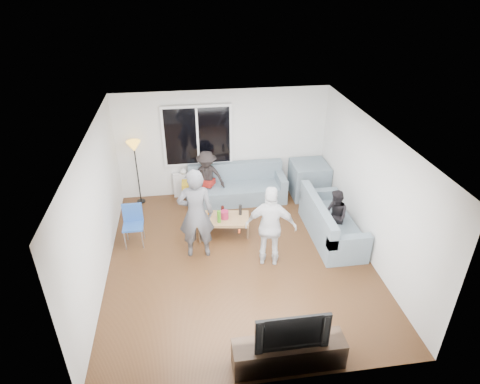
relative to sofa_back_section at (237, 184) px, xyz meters
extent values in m
cube|color=#56351C|center=(-0.27, -2.27, -0.45)|extent=(5.00, 5.50, 0.04)
cube|color=white|center=(-0.27, -2.27, 2.20)|extent=(5.00, 5.50, 0.04)
cube|color=silver|center=(-0.27, 0.50, 0.88)|extent=(5.00, 0.04, 2.60)
cube|color=silver|center=(-0.27, -5.04, 0.88)|extent=(5.00, 0.04, 2.60)
cube|color=silver|center=(-2.79, -2.27, 0.88)|extent=(0.04, 5.50, 2.60)
cube|color=silver|center=(2.25, -2.27, 0.88)|extent=(0.04, 5.50, 2.60)
cube|color=white|center=(-0.87, 0.42, 1.12)|extent=(1.62, 0.06, 1.47)
cube|color=black|center=(-0.87, 0.38, 1.12)|extent=(1.50, 0.02, 1.35)
cube|color=white|center=(-0.87, 0.37, 1.12)|extent=(0.05, 0.03, 1.35)
cube|color=silver|center=(-0.87, 0.38, -0.11)|extent=(1.30, 0.12, 0.62)
imported|color=#2A692E|center=(-0.64, 0.35, 0.36)|extent=(0.22, 0.19, 0.33)
imported|color=silver|center=(-1.26, 0.35, 0.28)|extent=(0.16, 0.16, 0.17)
cube|color=slate|center=(1.78, 0.00, 0.00)|extent=(0.85, 0.85, 0.85)
cube|color=#B9901B|center=(-1.13, -0.02, 0.09)|extent=(0.39, 0.34, 0.14)
cube|color=maroon|center=(-0.74, 0.06, 0.09)|extent=(0.46, 0.44, 0.13)
cube|color=#9A704A|center=(-0.50, -1.39, -0.22)|extent=(1.18, 0.75, 0.40)
cylinder|color=maroon|center=(-0.46, -1.41, 0.06)|extent=(0.17, 0.17, 0.17)
imported|color=#48484D|center=(-1.06, -2.01, 0.51)|extent=(0.70, 0.47, 1.86)
imported|color=silver|center=(0.29, -2.46, 0.39)|extent=(1.03, 0.64, 1.63)
imported|color=black|center=(1.75, -1.91, 0.14)|extent=(0.50, 0.60, 1.13)
imported|color=black|center=(-0.72, 0.03, 0.23)|extent=(0.95, 0.70, 1.31)
cube|color=#322319|center=(0.08, -4.77, -0.20)|extent=(1.60, 0.40, 0.44)
imported|color=black|center=(0.08, -4.77, 0.31)|extent=(1.03, 0.14, 0.59)
cylinder|color=black|center=(-0.12, -1.31, 0.09)|extent=(0.07, 0.07, 0.23)
cylinder|color=#398217|center=(-0.59, -1.54, 0.11)|extent=(0.08, 0.08, 0.26)
cylinder|color=black|center=(-0.49, -1.27, 0.08)|extent=(0.07, 0.07, 0.21)
cylinder|color=#CD690C|center=(-0.76, -1.30, 0.09)|extent=(0.07, 0.07, 0.23)
camera|label=1|loc=(-1.17, -8.56, 4.62)|focal=30.56mm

